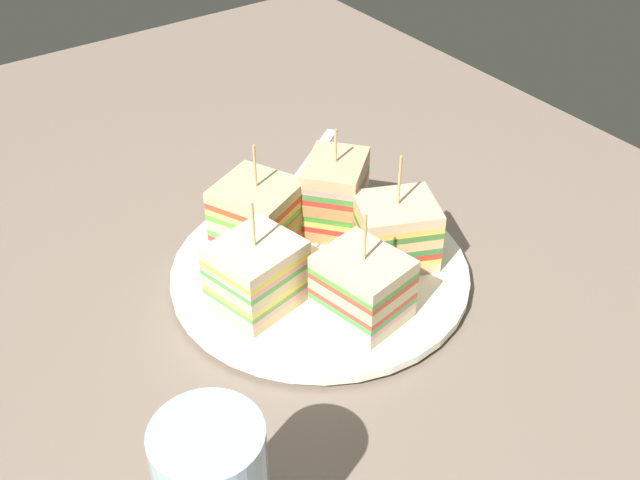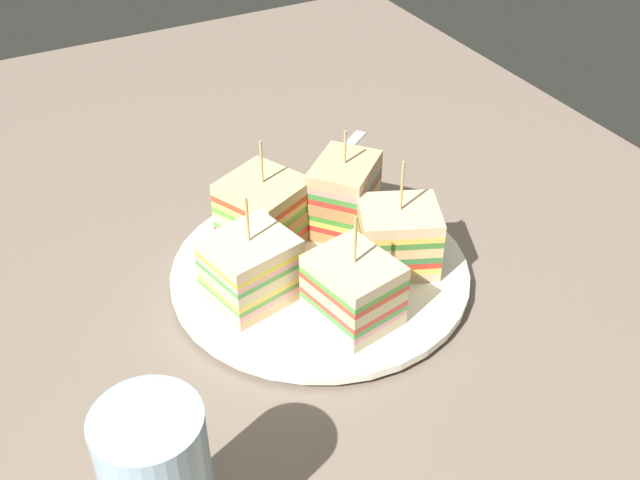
% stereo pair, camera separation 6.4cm
% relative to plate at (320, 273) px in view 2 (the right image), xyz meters
% --- Properties ---
extents(ground_plane, '(1.19, 0.82, 0.02)m').
position_rel_plate_xyz_m(ground_plane, '(0.00, 0.00, -0.02)').
color(ground_plane, '#7D6C5D').
extents(plate, '(0.25, 0.25, 0.01)m').
position_rel_plate_xyz_m(plate, '(0.00, 0.00, 0.00)').
color(plate, white).
rests_on(plate, ground_plane).
extents(sandwich_wedge_0, '(0.08, 0.08, 0.10)m').
position_rel_plate_xyz_m(sandwich_wedge_0, '(0.02, 0.06, 0.03)').
color(sandwich_wedge_0, beige).
rests_on(sandwich_wedge_0, plate).
extents(sandwich_wedge_1, '(0.08, 0.08, 0.10)m').
position_rel_plate_xyz_m(sandwich_wedge_1, '(-0.04, 0.05, 0.04)').
color(sandwich_wedge_1, beige).
rests_on(sandwich_wedge_1, plate).
extents(sandwich_wedge_2, '(0.09, 0.08, 0.10)m').
position_rel_plate_xyz_m(sandwich_wedge_2, '(-0.06, -0.02, 0.03)').
color(sandwich_wedge_2, beige).
rests_on(sandwich_wedge_2, plate).
extents(sandwich_wedge_3, '(0.07, 0.08, 0.10)m').
position_rel_plate_xyz_m(sandwich_wedge_3, '(0.01, -0.06, 0.03)').
color(sandwich_wedge_3, '#DDBA89').
rests_on(sandwich_wedge_3, plate).
extents(sandwich_wedge_4, '(0.07, 0.07, 0.10)m').
position_rel_plate_xyz_m(sandwich_wedge_4, '(0.06, -0.01, 0.03)').
color(sandwich_wedge_4, beige).
rests_on(sandwich_wedge_4, plate).
extents(spoon, '(0.11, 0.14, 0.01)m').
position_rel_plate_xyz_m(spoon, '(-0.14, 0.07, -0.00)').
color(spoon, silver).
rests_on(spoon, ground_plane).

